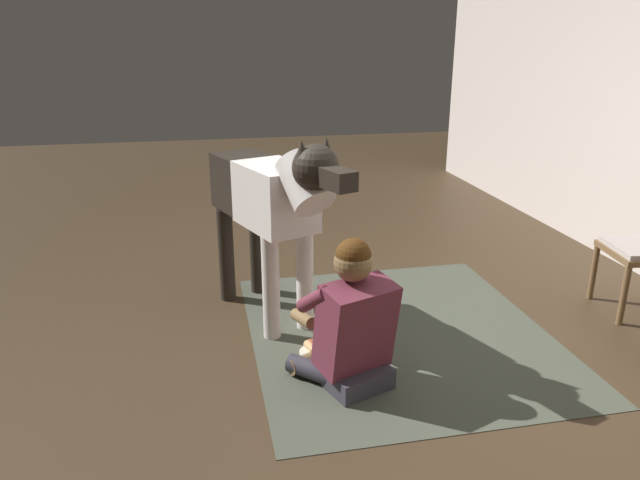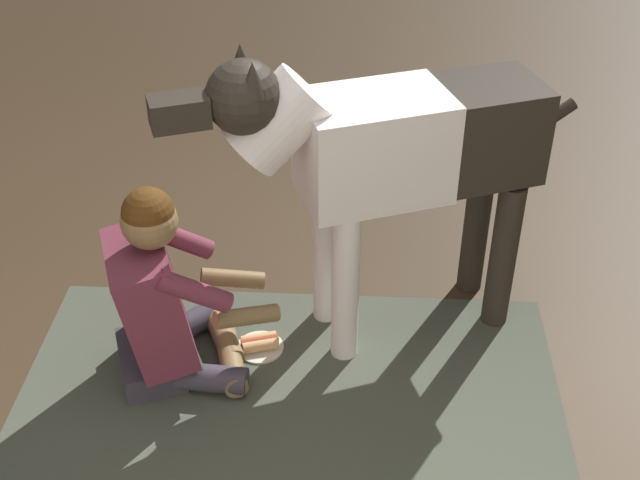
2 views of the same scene
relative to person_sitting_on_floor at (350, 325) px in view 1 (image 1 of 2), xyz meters
name	(u,v)px [view 1 (image 1 of 2)]	position (x,y,z in m)	size (l,w,h in m)	color
ground_plane	(364,345)	(-0.38, 0.20, -0.35)	(16.14, 16.14, 0.00)	#3E2F1E
area_rug	(399,332)	(-0.49, 0.46, -0.35)	(2.15, 1.92, 0.01)	#464C3E
person_sitting_on_floor	(350,325)	(0.00, 0.00, 0.00)	(0.71, 0.61, 0.86)	#383540
large_dog	(271,200)	(-0.85, -0.32, 0.50)	(1.59, 0.73, 1.33)	white
hot_dog_on_plate	(315,349)	(-0.34, -0.13, -0.33)	(0.20, 0.20, 0.06)	silver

